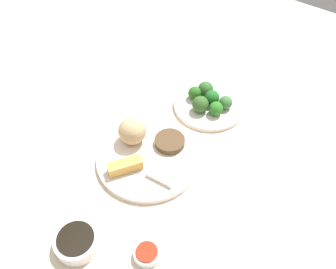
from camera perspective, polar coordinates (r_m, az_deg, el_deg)
The scene contains 17 objects.
tabletop at distance 1.01m, azimuth -3.43°, elevation -5.57°, with size 2.20×2.20×0.02m, color beige.
main_plate at distance 1.01m, azimuth -3.09°, elevation -3.71°, with size 0.29×0.29×0.02m, color white.
rice_scoop at distance 1.01m, azimuth -5.64°, elevation 0.58°, with size 0.08×0.08×0.08m, color tan.
spring_roll at distance 0.97m, azimuth -6.76°, elevation -4.94°, with size 0.09×0.03×0.03m, color gold.
crab_rangoon_wonton at distance 0.96m, azimuth -0.54°, elevation -5.99°, with size 0.07×0.08×0.01m, color beige.
stir_fry_heap at distance 1.02m, azimuth 0.27°, elevation -1.11°, with size 0.09×0.09×0.02m, color #4B361E.
broccoli_plate at distance 1.16m, azimuth 6.49°, elevation 4.68°, with size 0.23×0.23×0.01m, color white.
broccoli_floret_0 at distance 1.14m, azimuth 6.90°, elevation 5.78°, with size 0.05×0.05×0.05m, color #1F6322.
broccoli_floret_1 at distance 1.13m, azimuth 9.04°, elevation 5.00°, with size 0.04×0.04×0.04m, color #3A6E37.
broccoli_floret_2 at distance 1.11m, azimuth 5.28°, elevation 4.66°, with size 0.05×0.05×0.05m, color #325C24.
broccoli_floret_3 at distance 1.17m, azimuth 5.91°, elevation 7.12°, with size 0.05×0.05×0.05m, color #306129.
broccoli_floret_5 at distance 1.11m, azimuth 7.53°, elevation 4.05°, with size 0.04×0.04×0.04m, color #2B7323.
broccoli_floret_6 at distance 1.15m, azimuth 4.22°, elevation 6.51°, with size 0.04×0.04×0.04m, color #28641D.
soy_sauce_bowl at distance 0.89m, azimuth -14.10°, elevation -16.02°, with size 0.10×0.10×0.03m, color white.
soy_sauce_bowl_liquid at distance 0.88m, azimuth -14.33°, elevation -15.48°, with size 0.09×0.09×0.00m, color black.
sauce_ramekin_sweet_and_sour at distance 0.87m, azimuth -3.32°, elevation -18.22°, with size 0.06×0.06×0.02m, color white.
sauce_ramekin_sweet_and_sour_liquid at distance 0.85m, azimuth -3.35°, elevation -17.89°, with size 0.05×0.05×0.00m, color red.
Camera 1 is at (-0.43, -0.40, 0.82)m, focal length 38.84 mm.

